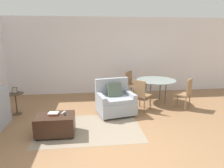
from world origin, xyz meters
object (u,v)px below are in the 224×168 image
tv_remote_secondary (65,114)px  dining_chair_near_left (141,93)px  ottoman (55,124)px  tv_remote_primary (63,112)px  side_table (16,100)px  dining_table (156,82)px  picture_frame (15,90)px  dining_chair_far_left (131,83)px  book_stack (54,114)px  armchair (115,101)px  dining_chair_near_right (185,92)px

tv_remote_secondary → dining_chair_near_left: size_ratio=0.18×
ottoman → tv_remote_primary: bearing=38.9°
side_table → dining_table: (4.09, 0.55, 0.25)m
picture_frame → dining_chair_far_left: size_ratio=0.19×
book_stack → dining_table: bearing=32.3°
tv_remote_secondary → picture_frame: (-1.44, 1.28, 0.23)m
ottoman → side_table: (-1.23, 1.31, 0.18)m
picture_frame → dining_chair_near_left: 3.43m
armchair → tv_remote_secondary: armchair is taller
armchair → dining_chair_near_left: 0.78m
book_stack → dining_chair_near_right: (3.55, 1.16, 0.05)m
tv_remote_secondary → dining_table: size_ratio=0.13×
armchair → dining_chair_near_right: armchair is taller
tv_remote_primary → picture_frame: picture_frame is taller
armchair → picture_frame: bearing=174.3°
side_table → dining_chair_near_right: size_ratio=0.66×
book_stack → dining_table: dining_table is taller
book_stack → dining_table: 3.42m
dining_chair_near_right → dining_chair_far_left: 1.88m
armchair → tv_remote_secondary: bearing=-140.6°
armchair → tv_remote_primary: bearing=-144.5°
ottoman → dining_chair_near_left: dining_chair_near_left is taller
side_table → dining_chair_near_right: dining_chair_near_right is taller
picture_frame → tv_remote_primary: bearing=-40.2°
tv_remote_primary → dining_chair_near_left: dining_chair_near_left is taller
ottoman → dining_chair_near_right: 3.72m
tv_remote_primary → dining_table: (2.69, 1.72, 0.22)m
tv_remote_primary → picture_frame: 1.84m
tv_remote_primary → tv_remote_secondary: bearing=-68.6°
tv_remote_secondary → dining_chair_near_right: size_ratio=0.18×
tv_remote_primary → armchair: bearing=35.5°
ottoman → dining_chair_far_left: dining_chair_far_left is taller
tv_remote_primary → dining_chair_near_left: bearing=27.6°
side_table → picture_frame: picture_frame is taller
armchair → side_table: bearing=174.3°
dining_chair_near_left → armchair: bearing=-168.7°
tv_remote_primary → tv_remote_secondary: size_ratio=1.02×
ottoman → tv_remote_primary: (0.16, 0.13, 0.21)m
dining_table → tv_remote_primary: bearing=-147.3°
armchair → dining_chair_near_left: (0.75, 0.15, 0.16)m
dining_chair_near_left → side_table: bearing=178.0°
armchair → dining_chair_near_left: size_ratio=1.21×
tv_remote_secondary → dining_chair_near_right: (3.31, 1.17, 0.07)m
ottoman → picture_frame: bearing=133.2°
book_stack → armchair: bearing=34.5°
dining_table → dining_chair_near_left: bearing=-135.0°
book_stack → dining_chair_near_left: (2.22, 1.16, 0.05)m
armchair → dining_chair_near_right: (2.08, 0.15, 0.16)m
tv_remote_primary → dining_chair_far_left: bearing=49.7°
tv_remote_secondary → dining_chair_near_left: dining_chair_near_left is taller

